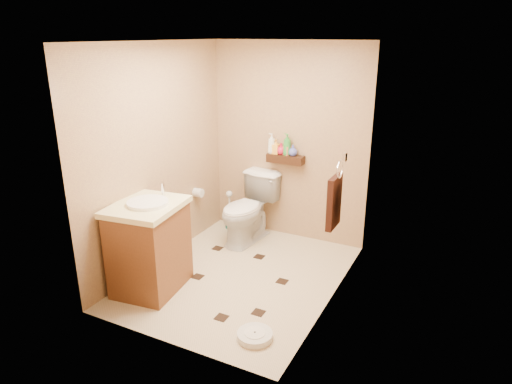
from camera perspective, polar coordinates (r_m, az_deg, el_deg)
The scene contains 20 objects.
ground at distance 4.98m, azimuth -1.96°, elevation -10.47°, with size 2.50×2.50×0.00m, color beige.
wall_back at distance 5.60m, azimuth 4.06°, elevation 6.11°, with size 2.00×0.04×2.40m, color #A17A5C.
wall_front at distance 3.52m, azimuth -11.96°, elevation -2.29°, with size 2.00×0.04×2.40m, color #A17A5C.
wall_left at distance 5.05m, azimuth -12.16°, elevation 4.27°, with size 0.04×2.50×2.40m, color #A17A5C.
wall_right at distance 4.14m, azimuth 10.10°, elevation 1.10°, with size 0.04×2.50×2.40m, color #A17A5C.
ceiling at distance 4.33m, azimuth -2.34°, elevation 18.33°, with size 2.00×2.50×0.02m, color white.
wall_shelf at distance 5.57m, azimuth 3.70°, elevation 4.15°, with size 0.46×0.14×0.10m, color #37190F.
floor_accents at distance 4.91m, azimuth -2.12°, elevation -10.87°, with size 1.15×1.34×0.01m.
toilet at distance 5.61m, azimuth -1.03°, elevation -2.16°, with size 0.47×0.83×0.84m, color white.
vanity at distance 4.69m, azimuth -13.16°, elevation -6.52°, with size 0.71×0.82×1.06m.
bathroom_scale at distance 4.08m, azimuth -0.15°, elevation -17.49°, with size 0.37×0.37×0.06m.
toilet_brush at distance 6.07m, azimuth -3.31°, elevation -2.89°, with size 0.12×0.12×0.52m.
towel_ring at distance 4.47m, azimuth 9.79°, elevation -0.96°, with size 0.12×0.30×0.76m.
toilet_paper at distance 5.69m, azimuth -7.23°, elevation -0.07°, with size 0.12×0.11×0.12m.
bottle_a at distance 5.60m, azimuth 1.97°, elevation 6.09°, with size 0.10×0.10×0.25m, color white.
bottle_b at distance 5.59m, azimuth 2.51°, elevation 5.69°, with size 0.08×0.08×0.18m, color yellow.
bottle_c at distance 5.56m, azimuth 3.16°, elevation 5.42°, with size 0.11×0.11×0.14m, color red.
bottle_d at distance 5.52m, azimuth 3.91°, elevation 5.95°, with size 0.10×0.10×0.26m, color #2E8B33.
bottle_e at distance 5.53m, azimuth 3.92°, elevation 5.47°, with size 0.08×0.08×0.17m, color #EA804E.
bottle_f at distance 5.51m, azimuth 4.64°, elevation 5.21°, with size 0.11×0.11×0.14m, color #4A56B9.
Camera 1 is at (2.09, -3.78, 2.47)m, focal length 32.00 mm.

